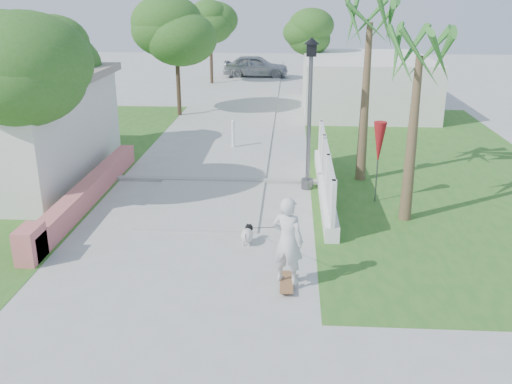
# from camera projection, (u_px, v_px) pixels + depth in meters

# --- Properties ---
(ground) EXTENTS (90.00, 90.00, 0.00)m
(ground) POSITION_uv_depth(u_px,v_px,m) (178.00, 269.00, 12.26)
(ground) COLOR #B7B7B2
(ground) RESTS_ON ground
(path_strip) EXTENTS (3.20, 36.00, 0.06)m
(path_strip) POSITION_uv_depth(u_px,v_px,m) (248.00, 100.00, 31.07)
(path_strip) COLOR #B7B7B2
(path_strip) RESTS_ON ground
(curb) EXTENTS (6.50, 0.25, 0.10)m
(curb) POSITION_uv_depth(u_px,v_px,m) (214.00, 180.00, 17.89)
(curb) COLOR #999993
(curb) RESTS_ON ground
(grass_left) EXTENTS (8.00, 20.00, 0.01)m
(grass_left) POSITION_uv_depth(u_px,v_px,m) (26.00, 160.00, 20.20)
(grass_left) COLOR #2F6820
(grass_left) RESTS_ON ground
(grass_right) EXTENTS (8.00, 20.00, 0.01)m
(grass_right) POSITION_uv_depth(u_px,v_px,m) (426.00, 167.00, 19.37)
(grass_right) COLOR #2F6820
(grass_right) RESTS_ON ground
(pink_wall) EXTENTS (0.45, 8.20, 0.80)m
(pink_wall) POSITION_uv_depth(u_px,v_px,m) (83.00, 196.00, 15.69)
(pink_wall) COLOR #C56466
(pink_wall) RESTS_ON ground
(lattice_fence) EXTENTS (0.35, 7.00, 1.50)m
(lattice_fence) POSITION_uv_depth(u_px,v_px,m) (325.00, 177.00, 16.59)
(lattice_fence) COLOR white
(lattice_fence) RESTS_ON ground
(building_right) EXTENTS (6.00, 8.00, 2.60)m
(building_right) POSITION_uv_depth(u_px,v_px,m) (365.00, 83.00, 28.41)
(building_right) COLOR silver
(building_right) RESTS_ON ground
(street_lamp) EXTENTS (0.44, 0.44, 4.44)m
(street_lamp) POSITION_uv_depth(u_px,v_px,m) (310.00, 109.00, 16.46)
(street_lamp) COLOR #59595E
(street_lamp) RESTS_ON ground
(bollard) EXTENTS (0.14, 0.14, 1.09)m
(bollard) POSITION_uv_depth(u_px,v_px,m) (233.00, 133.00, 21.46)
(bollard) COLOR white
(bollard) RESTS_ON ground
(patio_umbrella) EXTENTS (0.36, 0.36, 2.30)m
(patio_umbrella) POSITION_uv_depth(u_px,v_px,m) (379.00, 144.00, 15.65)
(patio_umbrella) COLOR #59595E
(patio_umbrella) RESTS_ON ground
(tree_left_near) EXTENTS (3.60, 3.60, 5.28)m
(tree_left_near) POSITION_uv_depth(u_px,v_px,m) (14.00, 70.00, 14.05)
(tree_left_near) COLOR #4C3826
(tree_left_near) RESTS_ON ground
(tree_left_mid) EXTENTS (3.20, 3.20, 4.85)m
(tree_left_mid) POSITION_uv_depth(u_px,v_px,m) (62.00, 58.00, 19.40)
(tree_left_mid) COLOR #4C3826
(tree_left_mid) RESTS_ON ground
(tree_path_left) EXTENTS (3.40, 3.40, 5.23)m
(tree_path_left) POSITION_uv_depth(u_px,v_px,m) (176.00, 33.00, 26.20)
(tree_path_left) COLOR #4C3826
(tree_path_left) RESTS_ON ground
(tree_path_right) EXTENTS (3.00, 3.00, 4.79)m
(tree_path_right) POSITION_uv_depth(u_px,v_px,m) (309.00, 35.00, 29.70)
(tree_path_right) COLOR #4C3826
(tree_path_right) RESTS_ON ground
(tree_path_far) EXTENTS (3.20, 3.20, 5.17)m
(tree_path_far) POSITION_uv_depth(u_px,v_px,m) (211.00, 22.00, 35.59)
(tree_path_far) COLOR #4C3826
(tree_path_far) RESTS_ON ground
(palm_far) EXTENTS (1.80, 1.80, 5.30)m
(palm_far) POSITION_uv_depth(u_px,v_px,m) (369.00, 33.00, 16.61)
(palm_far) COLOR brown
(palm_far) RESTS_ON ground
(palm_near) EXTENTS (1.80, 1.80, 4.70)m
(palm_near) POSITION_uv_depth(u_px,v_px,m) (419.00, 66.00, 13.63)
(palm_near) COLOR brown
(palm_near) RESTS_ON ground
(skateboarder) EXTENTS (1.34, 2.69, 1.92)m
(skateboarder) POSITION_uv_depth(u_px,v_px,m) (267.00, 231.00, 12.08)
(skateboarder) COLOR #95633B
(skateboarder) RESTS_ON ground
(dog) EXTENTS (0.35, 0.64, 0.44)m
(dog) POSITION_uv_depth(u_px,v_px,m) (247.00, 234.00, 13.43)
(dog) COLOR silver
(dog) RESTS_ON ground
(parked_car) EXTENTS (4.47, 1.84, 1.51)m
(parked_car) POSITION_uv_depth(u_px,v_px,m) (256.00, 66.00, 39.24)
(parked_car) COLOR #B3B4BB
(parked_car) RESTS_ON ground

